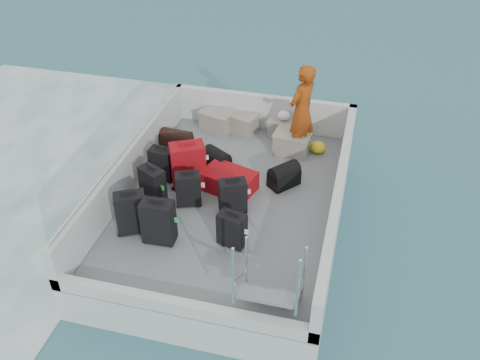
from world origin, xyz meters
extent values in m
plane|color=#1B4F60|center=(0.00, 0.00, 0.00)|extent=(160.00, 160.00, 0.00)
cube|color=silver|center=(0.00, 0.00, 0.30)|extent=(3.60, 5.00, 0.60)
cube|color=slate|center=(0.00, 0.00, 0.61)|extent=(3.30, 4.70, 0.02)
cube|color=silver|center=(-1.73, 0.00, 0.97)|extent=(0.14, 5.00, 0.70)
cube|color=silver|center=(1.73, 0.00, 0.97)|extent=(0.14, 5.00, 0.70)
cube|color=silver|center=(0.00, 2.43, 0.97)|extent=(3.60, 0.14, 0.70)
cube|color=silver|center=(0.00, -2.43, 0.72)|extent=(3.60, 0.14, 0.20)
cylinder|color=silver|center=(-1.73, 0.00, 1.37)|extent=(0.04, 4.80, 0.04)
cube|color=black|center=(-1.21, -1.12, 0.97)|extent=(0.52, 0.43, 0.69)
cube|color=black|center=(-1.18, -0.34, 0.93)|extent=(0.48, 0.41, 0.63)
cube|color=black|center=(-1.27, 0.29, 0.91)|extent=(0.43, 0.28, 0.59)
cube|color=black|center=(-0.74, -1.22, 0.98)|extent=(0.48, 0.30, 0.72)
cube|color=black|center=(-0.60, -0.28, 0.91)|extent=(0.45, 0.36, 0.59)
cube|color=maroon|center=(-0.78, 0.25, 1.01)|extent=(0.66, 0.56, 0.77)
cube|color=black|center=(0.32, -1.04, 0.90)|extent=(0.45, 0.33, 0.56)
cube|color=black|center=(0.14, -0.30, 0.92)|extent=(0.49, 0.40, 0.60)
cube|color=maroon|center=(-0.09, 0.27, 0.79)|extent=(0.98, 0.78, 0.34)
cube|color=gray|center=(-0.84, 2.13, 0.80)|extent=(0.69, 0.57, 0.36)
cube|color=gray|center=(-0.35, 2.20, 0.79)|extent=(0.64, 0.54, 0.33)
cube|color=gray|center=(0.48, 2.20, 0.78)|extent=(0.58, 0.43, 0.33)
cube|color=gray|center=(0.74, 1.66, 0.81)|extent=(0.66, 0.49, 0.37)
ellipsoid|color=yellow|center=(1.21, 1.77, 0.73)|extent=(0.28, 0.26, 0.22)
ellipsoid|color=white|center=(0.48, 2.20, 1.04)|extent=(0.24, 0.24, 0.18)
imported|color=#D05113|center=(0.87, 1.70, 1.48)|extent=(0.66, 0.75, 1.72)
camera|label=1|loc=(1.88, -6.66, 6.03)|focal=40.00mm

